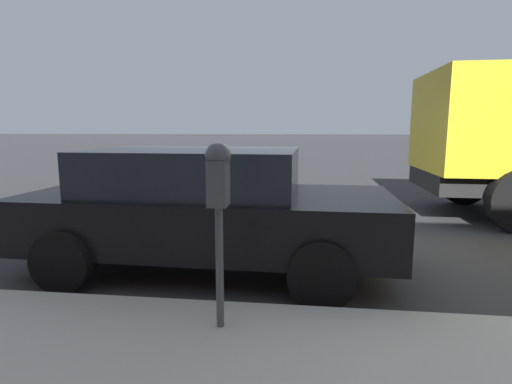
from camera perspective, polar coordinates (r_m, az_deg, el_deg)
ground_plane at (r=5.74m, az=5.94°, el=-7.92°), size 220.00×220.00×0.00m
parking_meter at (r=2.95m, az=-5.39°, el=0.46°), size 0.21×0.19×1.42m
car_black at (r=4.76m, az=-7.32°, el=-2.06°), size 2.07×4.28×1.43m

